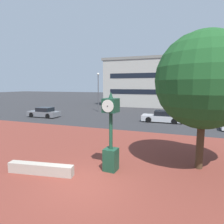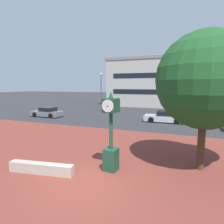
{
  "view_description": "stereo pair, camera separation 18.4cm",
  "coord_description": "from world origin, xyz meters",
  "views": [
    {
      "loc": [
        3.68,
        -6.92,
        4.16
      ],
      "look_at": [
        0.67,
        1.39,
        2.94
      ],
      "focal_mm": 30.99,
      "sensor_mm": 36.0,
      "label": 1
    },
    {
      "loc": [
        3.85,
        -6.85,
        4.16
      ],
      "look_at": [
        0.67,
        1.39,
        2.94
      ],
      "focal_mm": 30.99,
      "sensor_mm": 36.0,
      "label": 2
    }
  ],
  "objects": [
    {
      "name": "flagpole_primary",
      "position": [
        4.87,
        24.61,
        5.26
      ],
      "size": [
        1.6,
        0.14,
        9.06
      ],
      "color": "silver",
      "rests_on": "ground"
    },
    {
      "name": "car_street_near",
      "position": [
        1.69,
        15.47,
        0.57
      ],
      "size": [
        4.48,
        1.86,
        1.28
      ],
      "rotation": [
        0.0,
        0.0,
        1.58
      ],
      "color": "#B7BABF",
      "rests_on": "ground"
    },
    {
      "name": "plaza_tree",
      "position": [
        4.89,
        3.48,
        4.28
      ],
      "size": [
        4.99,
        4.65,
        6.71
      ],
      "color": "#42301E",
      "rests_on": "ground"
    },
    {
      "name": "street_lamp_post",
      "position": [
        -8.79,
        21.13,
        3.76
      ],
      "size": [
        0.36,
        0.36,
        6.07
      ],
      "color": "#4C4C51",
      "rests_on": "ground"
    },
    {
      "name": "planter_wall",
      "position": [
        -2.43,
        0.07,
        0.25
      ],
      "size": [
        3.22,
        0.89,
        0.5
      ],
      "primitive_type": "cube",
      "rotation": [
        0.0,
        0.0,
        0.16
      ],
      "color": "#ADA393",
      "rests_on": "ground"
    },
    {
      "name": "street_clock",
      "position": [
        0.54,
        1.58,
        1.73
      ],
      "size": [
        0.71,
        0.78,
        3.87
      ],
      "rotation": [
        0.0,
        0.0,
        -0.07
      ],
      "color": "#19422D",
      "rests_on": "ground"
    },
    {
      "name": "car_street_mid",
      "position": [
        -13.37,
        13.77,
        0.57
      ],
      "size": [
        4.19,
        1.87,
        1.28
      ],
      "rotation": [
        0.0,
        0.0,
        1.57
      ],
      "color": "slate",
      "rests_on": "ground"
    },
    {
      "name": "civic_building",
      "position": [
        4.12,
        34.38,
        4.72
      ],
      "size": [
        31.02,
        11.71,
        9.42
      ],
      "color": "#B2ADA3",
      "rests_on": "ground"
    },
    {
      "name": "ground_plane",
      "position": [
        0.0,
        0.0,
        0.0
      ],
      "size": [
        200.0,
        200.0,
        0.0
      ],
      "primitive_type": "plane",
      "color": "#2D2D30"
    },
    {
      "name": "flagpole_secondary",
      "position": [
        7.81,
        24.61,
        5.91
      ],
      "size": [
        1.75,
        0.14,
        9.87
      ],
      "color": "silver",
      "rests_on": "ground"
    },
    {
      "name": "plaza_brick_paving",
      "position": [
        0.0,
        3.0,
        0.0
      ],
      "size": [
        44.0,
        14.01,
        0.01
      ],
      "primitive_type": "cube",
      "color": "brown",
      "rests_on": "ground"
    }
  ]
}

